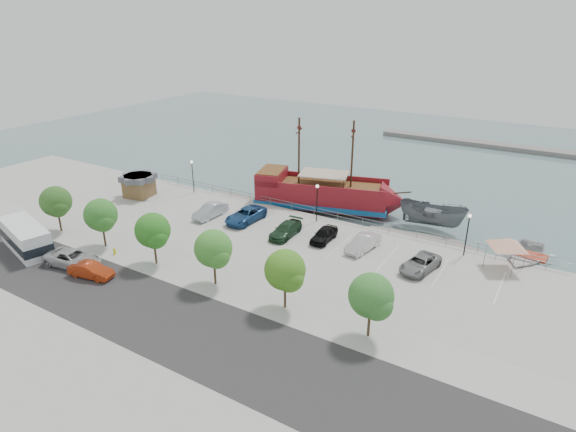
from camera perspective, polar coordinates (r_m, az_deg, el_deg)
The scene contains 33 objects.
ground at distance 49.18m, azimuth -0.21°, elevation -4.23°, with size 160.00×160.00×0.00m, color slate.
land_slab at distance 35.67m, azimuth -18.89°, elevation -16.65°, with size 100.00×58.00×1.20m, color #A5A395.
street at distance 37.88m, azimuth -13.23°, elevation -12.19°, with size 100.00×8.00×0.04m, color #2E2B2B.
sidewalk at distance 41.56m, azimuth -7.50°, elevation -8.31°, with size 100.00×4.00×0.05m, color #A5A29A.
seawall_railing at distance 54.74m, azimuth 4.05°, elevation 0.38°, with size 50.00×0.06×1.00m.
far_shore at distance 95.81m, azimuth 22.86°, elevation 7.77°, with size 40.00×3.00×0.80m, color gray.
pirate_ship at distance 58.91m, azimuth 5.33°, elevation 2.45°, with size 18.94×9.87×11.73m.
patrol_boat at distance 55.99m, azimuth 16.70°, elevation -0.11°, with size 2.85×7.57×2.93m, color slate.
speedboat at distance 51.71m, azimuth 26.14°, elevation -4.45°, with size 4.97×6.96×1.44m, color silver.
dock_west at distance 62.62m, azimuth -5.74°, elevation 1.99°, with size 7.69×2.20×0.44m, color gray.
dock_mid at distance 53.31m, azimuth 13.60°, elevation -2.41°, with size 7.84×2.24×0.45m, color gray.
dock_east at distance 52.03m, azimuth 20.59°, elevation -3.99°, with size 6.52×1.86×0.37m, color gray.
shed at distance 63.56m, azimuth -17.26°, elevation 3.54°, with size 3.91×3.91×2.80m.
canopy_tent at distance 47.06m, azimuth 24.67°, elevation -2.41°, with size 5.06×5.06×3.41m.
street_van at distance 48.32m, azimuth -24.17°, elevation -4.60°, with size 2.49×5.41×1.50m, color #B8B8B8.
street_sedan at distance 45.70m, azimuth -22.32°, elevation -5.97°, with size 1.42×4.08×1.34m, color #A22E0F.
shuttle_bus at distance 53.22m, azimuth -28.65°, elevation -2.29°, with size 8.08×4.60×2.69m.
fire_hydrant at distance 49.11m, azimuth -19.87°, elevation -3.95°, with size 0.24×0.24×0.70m.
lamp_post_left at distance 62.71m, azimuth -11.27°, elevation 5.28°, with size 0.36×0.36×4.28m.
lamp_post_mid at distance 52.78m, azimuth 3.47°, elevation 2.34°, with size 0.36×0.36×4.28m.
lamp_post_right at distance 48.07m, azimuth 20.55°, elevation -1.26°, with size 0.36×0.36×4.28m.
tree_a at distance 55.41m, azimuth -25.78°, elevation 1.43°, with size 3.30×3.20×5.00m.
tree_b at distance 49.93m, azimuth -21.26°, elevation -0.03°, with size 3.30×3.20×5.00m.
tree_c at distance 44.88m, azimuth -15.67°, elevation -1.82°, with size 3.30×3.20×5.00m.
tree_d at distance 40.41m, azimuth -8.75°, elevation -4.02°, with size 3.30×3.20×5.00m.
tree_e at distance 36.75m, azimuth -0.23°, elevation -6.63°, with size 3.30×3.20×5.00m.
tree_f at distance 34.14m, azimuth 9.99°, elevation -9.52°, with size 3.30×3.20×5.00m.
parked_car_b at distance 55.27m, azimuth -9.20°, elevation 0.61°, with size 1.59×4.57×1.51m, color #AAB0B8.
parked_car_c at distance 53.59m, azimuth -5.03°, elevation 0.10°, with size 2.50×5.41×1.50m, color navy.
parked_car_d at distance 49.92m, azimuth -0.27°, elevation -1.65°, with size 1.93×4.76×1.38m, color #1D3B23.
parked_car_e at distance 49.02m, azimuth 4.29°, elevation -2.19°, with size 1.65×4.09×1.39m, color black.
parked_car_f at distance 47.56m, azimuth 8.89°, elevation -3.18°, with size 1.56×4.48×1.48m, color silver.
parked_car_g at distance 45.00m, azimuth 15.39°, elevation -5.47°, with size 2.20×4.78×1.33m, color gray.
Camera 1 is at (22.86, -37.37, 21.35)m, focal length 30.00 mm.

